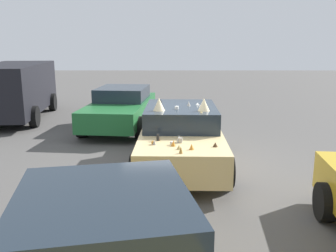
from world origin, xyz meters
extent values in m
plane|color=#514F4C|center=(0.00, 0.00, 0.00)|extent=(60.00, 60.00, 0.00)
cube|color=#D8BC7F|center=(0.00, 0.00, 0.58)|extent=(4.67, 1.87, 0.62)
cube|color=#1E2833|center=(0.12, 0.00, 1.12)|extent=(2.16, 1.67, 0.45)
cylinder|color=black|center=(-1.46, -0.87, 0.32)|extent=(0.65, 0.23, 0.65)
cylinder|color=black|center=(-1.42, 0.94, 0.32)|extent=(0.65, 0.23, 0.65)
cylinder|color=black|center=(1.42, -0.94, 0.32)|extent=(0.65, 0.23, 0.65)
cylinder|color=black|center=(1.46, 0.87, 0.32)|extent=(0.65, 0.23, 0.65)
ellipsoid|color=black|center=(-0.45, 0.90, 0.72)|extent=(0.16, 0.02, 0.08)
ellipsoid|color=black|center=(0.36, 0.88, 0.49)|extent=(0.19, 0.02, 0.13)
ellipsoid|color=black|center=(0.05, 0.88, 0.58)|extent=(0.17, 0.02, 0.09)
ellipsoid|color=black|center=(0.44, 0.88, 0.66)|extent=(0.13, 0.02, 0.15)
ellipsoid|color=black|center=(1.47, 0.85, 0.43)|extent=(0.18, 0.02, 0.16)
ellipsoid|color=black|center=(-1.18, -0.86, 0.51)|extent=(0.14, 0.02, 0.12)
ellipsoid|color=black|center=(1.34, 0.86, 0.44)|extent=(0.16, 0.02, 0.12)
cone|color=orange|center=(-1.68, 0.20, 0.95)|extent=(0.12, 0.12, 0.11)
cylinder|color=gray|center=(-1.44, 0.06, 0.94)|extent=(0.10, 0.10, 0.10)
sphere|color=orange|center=(-1.55, 0.58, 0.93)|extent=(0.07, 0.07, 0.07)
cone|color=#A87A38|center=(-2.13, 0.07, 0.96)|extent=(0.10, 0.10, 0.13)
cone|color=gray|center=(-1.58, 0.56, 0.95)|extent=(0.10, 0.10, 0.10)
cone|color=orange|center=(-1.90, -0.13, 0.95)|extent=(0.12, 0.12, 0.10)
cylinder|color=black|center=(-1.29, 0.50, 0.96)|extent=(0.07, 0.07, 0.13)
cone|color=#51381E|center=(-1.27, 0.48, 0.95)|extent=(0.07, 0.07, 0.11)
cone|color=tan|center=(-1.88, 0.10, 0.94)|extent=(0.13, 0.13, 0.08)
cone|color=silver|center=(-1.37, 0.09, 0.96)|extent=(0.12, 0.12, 0.13)
sphere|color=silver|center=(-1.59, 0.23, 0.93)|extent=(0.07, 0.07, 0.07)
cone|color=#51381E|center=(-1.72, -0.58, 0.94)|extent=(0.13, 0.13, 0.09)
cone|color=gray|center=(0.18, -0.18, 1.40)|extent=(0.12, 0.12, 0.11)
cone|color=silver|center=(0.28, -0.39, 1.38)|extent=(0.08, 0.08, 0.06)
cone|color=tan|center=(-0.46, 0.48, 1.39)|extent=(0.05, 0.05, 0.09)
cone|color=silver|center=(0.08, -0.41, 1.39)|extent=(0.04, 0.04, 0.10)
cone|color=black|center=(0.66, 0.48, 1.38)|extent=(0.09, 0.09, 0.08)
cylinder|color=silver|center=(-0.27, 0.11, 1.38)|extent=(0.12, 0.12, 0.07)
cone|color=tan|center=(-0.73, -0.40, 1.37)|extent=(0.07, 0.07, 0.05)
cone|color=beige|center=(-0.47, -0.47, 1.48)|extent=(0.26, 0.26, 0.28)
cone|color=beige|center=(-0.45, 0.49, 1.48)|extent=(0.26, 0.26, 0.28)
cube|color=black|center=(5.24, 6.03, 1.17)|extent=(5.41, 2.62, 1.72)
cylinder|color=black|center=(3.80, 4.81, 0.36)|extent=(0.74, 0.32, 0.72)
cylinder|color=black|center=(6.91, 5.16, 0.36)|extent=(0.74, 0.32, 0.72)
cylinder|color=black|center=(6.68, 7.24, 0.36)|extent=(0.74, 0.32, 0.72)
cube|color=#1E602D|center=(3.71, 1.88, 0.59)|extent=(4.63, 2.14, 0.61)
cube|color=#1E2833|center=(4.06, 1.84, 1.11)|extent=(2.08, 1.75, 0.43)
cylinder|color=black|center=(2.24, 1.13, 0.34)|extent=(0.70, 0.28, 0.68)
cylinder|color=black|center=(2.41, 2.88, 0.34)|extent=(0.70, 0.28, 0.68)
cylinder|color=black|center=(5.01, 0.87, 0.34)|extent=(0.70, 0.28, 0.68)
cylinder|color=black|center=(5.18, 2.62, 0.34)|extent=(0.70, 0.28, 0.68)
cylinder|color=black|center=(-2.84, -2.20, 0.31)|extent=(0.64, 0.28, 0.62)
cube|color=#1E2833|center=(-5.12, 0.90, 1.21)|extent=(1.99, 1.89, 0.45)
cylinder|color=black|center=(-3.83, 0.25, 0.32)|extent=(0.68, 0.34, 0.65)
cylinder|color=black|center=(-4.17, 1.99, 0.32)|extent=(0.68, 0.34, 0.65)
camera|label=1|loc=(-8.24, 0.29, 2.78)|focal=39.06mm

